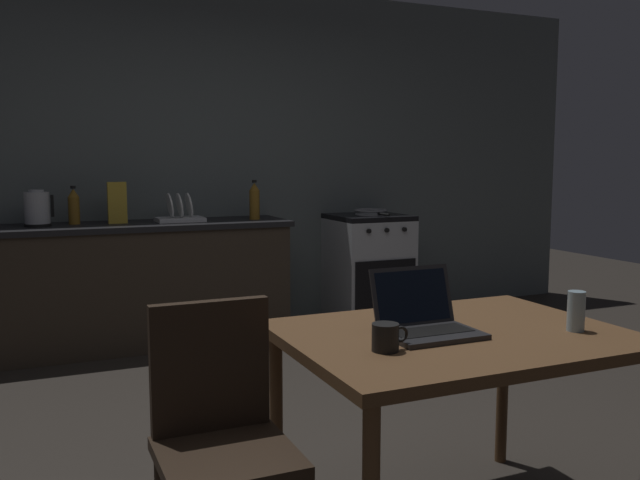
{
  "coord_description": "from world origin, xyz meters",
  "views": [
    {
      "loc": [
        -1.3,
        -2.63,
        1.34
      ],
      "look_at": [
        0.25,
        0.94,
        0.88
      ],
      "focal_mm": 37.64,
      "sensor_mm": 36.0,
      "label": 1
    }
  ],
  "objects_px": {
    "dining_table": "(454,352)",
    "laptop": "(426,321)",
    "bottle": "(254,201)",
    "cereal_box": "(117,203)",
    "electric_kettle": "(37,209)",
    "bottle_b": "(74,206)",
    "dish_rack": "(180,215)",
    "stove_oven": "(368,268)",
    "frying_pan": "(371,212)",
    "coffee_mug": "(386,337)",
    "drinking_glass": "(576,311)",
    "chair": "(220,428)"
  },
  "relations": [
    {
      "from": "dining_table",
      "to": "laptop",
      "type": "distance_m",
      "value": 0.16
    },
    {
      "from": "bottle",
      "to": "cereal_box",
      "type": "distance_m",
      "value": 1.0
    },
    {
      "from": "laptop",
      "to": "electric_kettle",
      "type": "distance_m",
      "value": 3.22
    },
    {
      "from": "electric_kettle",
      "to": "dining_table",
      "type": "bearing_deg",
      "value": -66.41
    },
    {
      "from": "laptop",
      "to": "cereal_box",
      "type": "distance_m",
      "value": 3.09
    },
    {
      "from": "bottle_b",
      "to": "dish_rack",
      "type": "bearing_deg",
      "value": -6.28
    },
    {
      "from": "bottle_b",
      "to": "laptop",
      "type": "bearing_deg",
      "value": -72.63
    },
    {
      "from": "stove_oven",
      "to": "frying_pan",
      "type": "height_order",
      "value": "frying_pan"
    },
    {
      "from": "bottle",
      "to": "dish_rack",
      "type": "distance_m",
      "value": 0.57
    },
    {
      "from": "coffee_mug",
      "to": "bottle_b",
      "type": "height_order",
      "value": "bottle_b"
    },
    {
      "from": "bottle",
      "to": "drinking_glass",
      "type": "xyz_separation_m",
      "value": [
        0.18,
        -3.11,
        -0.23
      ]
    },
    {
      "from": "bottle",
      "to": "electric_kettle",
      "type": "bearing_deg",
      "value": 178.12
    },
    {
      "from": "dining_table",
      "to": "dish_rack",
      "type": "bearing_deg",
      "value": 96.54
    },
    {
      "from": "stove_oven",
      "to": "dish_rack",
      "type": "xyz_separation_m",
      "value": [
        -1.56,
        0.0,
        0.5
      ]
    },
    {
      "from": "chair",
      "to": "frying_pan",
      "type": "height_order",
      "value": "frying_pan"
    },
    {
      "from": "laptop",
      "to": "bottle_b",
      "type": "height_order",
      "value": "bottle_b"
    },
    {
      "from": "frying_pan",
      "to": "bottle_b",
      "type": "bearing_deg",
      "value": 177.33
    },
    {
      "from": "chair",
      "to": "drinking_glass",
      "type": "relative_size",
      "value": 6.33
    },
    {
      "from": "coffee_mug",
      "to": "dish_rack",
      "type": "bearing_deg",
      "value": 90.05
    },
    {
      "from": "cereal_box",
      "to": "chair",
      "type": "bearing_deg",
      "value": -91.29
    },
    {
      "from": "coffee_mug",
      "to": "laptop",
      "type": "bearing_deg",
      "value": 29.05
    },
    {
      "from": "bottle",
      "to": "coffee_mug",
      "type": "distance_m",
      "value": 3.12
    },
    {
      "from": "dining_table",
      "to": "laptop",
      "type": "relative_size",
      "value": 3.7
    },
    {
      "from": "dish_rack",
      "to": "cereal_box",
      "type": "bearing_deg",
      "value": 177.39
    },
    {
      "from": "cereal_box",
      "to": "electric_kettle",
      "type": "bearing_deg",
      "value": -177.82
    },
    {
      "from": "frying_pan",
      "to": "electric_kettle",
      "type": "bearing_deg",
      "value": 179.38
    },
    {
      "from": "electric_kettle",
      "to": "drinking_glass",
      "type": "relative_size",
      "value": 1.76
    },
    {
      "from": "laptop",
      "to": "drinking_glass",
      "type": "bearing_deg",
      "value": -24.62
    },
    {
      "from": "drinking_glass",
      "to": "dish_rack",
      "type": "height_order",
      "value": "dish_rack"
    },
    {
      "from": "chair",
      "to": "bottle",
      "type": "height_order",
      "value": "bottle"
    },
    {
      "from": "stove_oven",
      "to": "drinking_glass",
      "type": "distance_m",
      "value": 3.28
    },
    {
      "from": "drinking_glass",
      "to": "bottle",
      "type": "bearing_deg",
      "value": 93.31
    },
    {
      "from": "frying_pan",
      "to": "drinking_glass",
      "type": "bearing_deg",
      "value": -104.94
    },
    {
      "from": "electric_kettle",
      "to": "bottle",
      "type": "relative_size",
      "value": 0.84
    },
    {
      "from": "bottle",
      "to": "dish_rack",
      "type": "bearing_deg",
      "value": 174.9
    },
    {
      "from": "laptop",
      "to": "coffee_mug",
      "type": "xyz_separation_m",
      "value": [
        -0.23,
        -0.13,
        -0.0
      ]
    },
    {
      "from": "electric_kettle",
      "to": "frying_pan",
      "type": "xyz_separation_m",
      "value": [
        2.54,
        -0.03,
        -0.09
      ]
    },
    {
      "from": "dining_table",
      "to": "drinking_glass",
      "type": "height_order",
      "value": "drinking_glass"
    },
    {
      "from": "bottle",
      "to": "bottle_b",
      "type": "relative_size",
      "value": 1.11
    },
    {
      "from": "chair",
      "to": "bottle_b",
      "type": "relative_size",
      "value": 3.33
    },
    {
      "from": "chair",
      "to": "dish_rack",
      "type": "xyz_separation_m",
      "value": [
        0.51,
        2.99,
        0.42
      ]
    },
    {
      "from": "cereal_box",
      "to": "bottle_b",
      "type": "height_order",
      "value": "cereal_box"
    },
    {
      "from": "frying_pan",
      "to": "dish_rack",
      "type": "distance_m",
      "value": 1.58
    },
    {
      "from": "drinking_glass",
      "to": "bottle_b",
      "type": "height_order",
      "value": "bottle_b"
    },
    {
      "from": "coffee_mug",
      "to": "drinking_glass",
      "type": "xyz_separation_m",
      "value": [
        0.74,
        -0.05,
        0.03
      ]
    },
    {
      "from": "chair",
      "to": "frying_pan",
      "type": "xyz_separation_m",
      "value": [
        2.08,
        2.96,
        0.4
      ]
    },
    {
      "from": "stove_oven",
      "to": "electric_kettle",
      "type": "xyz_separation_m",
      "value": [
        -2.53,
        0.0,
        0.57
      ]
    },
    {
      "from": "bottle_b",
      "to": "cereal_box",
      "type": "bearing_deg",
      "value": -11.78
    },
    {
      "from": "drinking_glass",
      "to": "bottle_b",
      "type": "bearing_deg",
      "value": 114.38
    },
    {
      "from": "bottle",
      "to": "cereal_box",
      "type": "bearing_deg",
      "value": 175.99
    }
  ]
}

